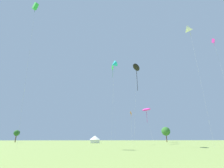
{
  "coord_description": "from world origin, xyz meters",
  "views": [
    {
      "loc": [
        -4.62,
        -3.13,
        1.55
      ],
      "look_at": [
        0.0,
        32.0,
        14.13
      ],
      "focal_mm": 24.89,
      "sensor_mm": 36.0,
      "label": 1
    }
  ],
  "objects_px": {
    "kite_green_diamond": "(113,70)",
    "tree_distant_left": "(166,131)",
    "kite_cyan_delta": "(114,64)",
    "tree_distant_right": "(17,133)",
    "kite_green_box": "(35,7)",
    "kite_orange_diamond": "(131,114)",
    "kite_white_delta": "(190,29)",
    "kite_black_parafoil": "(136,67)",
    "kite_magenta_parafoil": "(146,110)",
    "kite_magenta_diamond": "(215,46)",
    "festival_tent_right": "(95,139)"
  },
  "relations": [
    {
      "from": "kite_cyan_delta",
      "to": "tree_distant_left",
      "type": "distance_m",
      "value": 44.32
    },
    {
      "from": "kite_green_box",
      "to": "kite_orange_diamond",
      "type": "xyz_separation_m",
      "value": [
        25.84,
        16.55,
        -21.58
      ]
    },
    {
      "from": "kite_white_delta",
      "to": "kite_cyan_delta",
      "type": "relative_size",
      "value": 0.84
    },
    {
      "from": "kite_white_delta",
      "to": "kite_green_diamond",
      "type": "height_order",
      "value": "kite_white_delta"
    },
    {
      "from": "kite_white_delta",
      "to": "kite_orange_diamond",
      "type": "xyz_separation_m",
      "value": [
        -11.95,
        16.62,
        -19.24
      ]
    },
    {
      "from": "tree_distant_left",
      "to": "kite_black_parafoil",
      "type": "bearing_deg",
      "value": -121.23
    },
    {
      "from": "kite_orange_diamond",
      "to": "tree_distant_left",
      "type": "distance_m",
      "value": 42.76
    },
    {
      "from": "kite_magenta_diamond",
      "to": "tree_distant_left",
      "type": "relative_size",
      "value": 3.34
    },
    {
      "from": "kite_green_box",
      "to": "tree_distant_left",
      "type": "bearing_deg",
      "value": 43.46
    },
    {
      "from": "kite_magenta_parafoil",
      "to": "tree_distant_left",
      "type": "xyz_separation_m",
      "value": [
        20.49,
        29.74,
        -5.52
      ]
    },
    {
      "from": "kite_cyan_delta",
      "to": "tree_distant_left",
      "type": "height_order",
      "value": "kite_cyan_delta"
    },
    {
      "from": "kite_magenta_diamond",
      "to": "kite_green_diamond",
      "type": "bearing_deg",
      "value": 133.11
    },
    {
      "from": "kite_green_diamond",
      "to": "tree_distant_left",
      "type": "xyz_separation_m",
      "value": [
        31.54,
        27.42,
        -20.62
      ]
    },
    {
      "from": "kite_black_parafoil",
      "to": "kite_green_box",
      "type": "height_order",
      "value": "kite_green_box"
    },
    {
      "from": "kite_green_box",
      "to": "festival_tent_right",
      "type": "xyz_separation_m",
      "value": [
        15.78,
        37.47,
        -28.73
      ]
    },
    {
      "from": "kite_black_parafoil",
      "to": "kite_green_box",
      "type": "relative_size",
      "value": 0.59
    },
    {
      "from": "kite_white_delta",
      "to": "kite_magenta_parafoil",
      "type": "xyz_separation_m",
      "value": [
        -5.74,
        20.11,
        -17.14
      ]
    },
    {
      "from": "kite_black_parafoil",
      "to": "kite_green_diamond",
      "type": "height_order",
      "value": "kite_green_diamond"
    },
    {
      "from": "kite_cyan_delta",
      "to": "tree_distant_right",
      "type": "height_order",
      "value": "kite_cyan_delta"
    },
    {
      "from": "kite_green_box",
      "to": "kite_green_diamond",
      "type": "xyz_separation_m",
      "value": [
        21.0,
        22.36,
        -4.38
      ]
    },
    {
      "from": "kite_green_box",
      "to": "kite_orange_diamond",
      "type": "height_order",
      "value": "kite_green_box"
    },
    {
      "from": "kite_cyan_delta",
      "to": "kite_magenta_diamond",
      "type": "relative_size",
      "value": 1.38
    },
    {
      "from": "kite_green_box",
      "to": "tree_distant_right",
      "type": "xyz_separation_m",
      "value": [
        -23.45,
        58.64,
        -25.93
      ]
    },
    {
      "from": "kite_black_parafoil",
      "to": "kite_orange_diamond",
      "type": "distance_m",
      "value": 16.45
    },
    {
      "from": "kite_black_parafoil",
      "to": "tree_distant_right",
      "type": "relative_size",
      "value": 3.12
    },
    {
      "from": "kite_white_delta",
      "to": "kite_black_parafoil",
      "type": "xyz_separation_m",
      "value": [
        -13.67,
        2.98,
        -10.22
      ]
    },
    {
      "from": "kite_cyan_delta",
      "to": "kite_green_diamond",
      "type": "height_order",
      "value": "kite_cyan_delta"
    },
    {
      "from": "kite_orange_diamond",
      "to": "tree_distant_right",
      "type": "bearing_deg",
      "value": 139.5
    },
    {
      "from": "kite_black_parafoil",
      "to": "kite_cyan_delta",
      "type": "height_order",
      "value": "kite_cyan_delta"
    },
    {
      "from": "kite_magenta_diamond",
      "to": "kite_black_parafoil",
      "type": "bearing_deg",
      "value": 168.25
    },
    {
      "from": "tree_distant_left",
      "to": "kite_cyan_delta",
      "type": "bearing_deg",
      "value": -149.0
    },
    {
      "from": "tree_distant_right",
      "to": "kite_magenta_parafoil",
      "type": "bearing_deg",
      "value": -34.82
    },
    {
      "from": "kite_magenta_parafoil",
      "to": "festival_tent_right",
      "type": "distance_m",
      "value": 25.58
    },
    {
      "from": "kite_black_parafoil",
      "to": "kite_magenta_parafoil",
      "type": "height_order",
      "value": "kite_black_parafoil"
    },
    {
      "from": "kite_cyan_delta",
      "to": "kite_green_box",
      "type": "bearing_deg",
      "value": -125.61
    },
    {
      "from": "kite_magenta_parafoil",
      "to": "kite_green_box",
      "type": "height_order",
      "value": "kite_green_box"
    },
    {
      "from": "kite_green_box",
      "to": "kite_green_diamond",
      "type": "bearing_deg",
      "value": 46.8
    },
    {
      "from": "kite_magenta_diamond",
      "to": "festival_tent_right",
      "type": "relative_size",
      "value": 5.73
    },
    {
      "from": "festival_tent_right",
      "to": "tree_distant_left",
      "type": "distance_m",
      "value": 38.95
    },
    {
      "from": "kite_white_delta",
      "to": "kite_black_parafoil",
      "type": "height_order",
      "value": "kite_white_delta"
    },
    {
      "from": "festival_tent_right",
      "to": "tree_distant_right",
      "type": "xyz_separation_m",
      "value": [
        -39.23,
        21.18,
        2.8
      ]
    },
    {
      "from": "kite_magenta_parafoil",
      "to": "tree_distant_right",
      "type": "height_order",
      "value": "kite_magenta_parafoil"
    },
    {
      "from": "kite_orange_diamond",
      "to": "kite_cyan_delta",
      "type": "height_order",
      "value": "kite_cyan_delta"
    },
    {
      "from": "kite_cyan_delta",
      "to": "kite_orange_diamond",
      "type": "bearing_deg",
      "value": -79.21
    },
    {
      "from": "kite_black_parafoil",
      "to": "kite_magenta_parafoil",
      "type": "relative_size",
      "value": 1.61
    },
    {
      "from": "kite_white_delta",
      "to": "kite_cyan_delta",
      "type": "bearing_deg",
      "value": 114.93
    },
    {
      "from": "kite_white_delta",
      "to": "tree_distant_right",
      "type": "bearing_deg",
      "value": 136.21
    },
    {
      "from": "tree_distant_left",
      "to": "tree_distant_right",
      "type": "bearing_deg",
      "value": 173.35
    },
    {
      "from": "kite_black_parafoil",
      "to": "tree_distant_right",
      "type": "xyz_separation_m",
      "value": [
        -47.57,
        55.73,
        -13.37
      ]
    },
    {
      "from": "kite_green_box",
      "to": "kite_magenta_diamond",
      "type": "distance_m",
      "value": 43.5
    }
  ]
}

